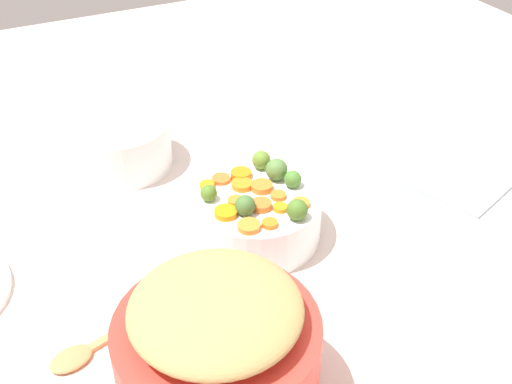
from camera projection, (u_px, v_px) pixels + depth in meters
The scene contains 26 objects.
tabletop at pixel (266, 226), 1.18m from camera, with size 2.40×2.40×0.02m, color silver.
serving_bowl_carrots at pixel (256, 216), 1.11m from camera, with size 0.23×0.23×0.09m, color white.
metal_pot at pixel (218, 364), 0.81m from camera, with size 0.26×0.26×0.15m, color red.
stuffing_mound at pixel (216, 309), 0.75m from camera, with size 0.21×0.21×0.05m, color tan.
carrot_slice_0 at pixel (207, 185), 1.11m from camera, with size 0.03×0.03×0.01m, color orange.
carrot_slice_1 at pixel (262, 187), 1.10m from camera, with size 0.04×0.04×0.01m, color orange.
carrot_slice_2 at pixel (301, 203), 1.07m from camera, with size 0.03×0.03×0.01m, color orange.
carrot_slice_3 at pixel (261, 205), 1.06m from camera, with size 0.03×0.03×0.01m, color orange.
carrot_slice_4 at pixel (280, 208), 1.06m from camera, with size 0.02×0.02×0.01m, color orange.
carrot_slice_5 at pixel (270, 224), 1.02m from camera, with size 0.03×0.03×0.01m, color orange.
carrot_slice_6 at pixel (249, 226), 1.02m from camera, with size 0.04×0.04×0.01m, color orange.
carrot_slice_7 at pixel (277, 196), 1.09m from camera, with size 0.03×0.03×0.01m, color orange.
carrot_slice_8 at pixel (226, 213), 1.04m from camera, with size 0.04×0.04×0.01m, color orange.
carrot_slice_9 at pixel (221, 179), 1.13m from camera, with size 0.03×0.03×0.01m, color orange.
carrot_slice_10 at pixel (241, 174), 1.14m from camera, with size 0.04×0.04×0.01m, color orange.
carrot_slice_11 at pixel (242, 185), 1.11m from camera, with size 0.04×0.04×0.01m, color orange.
carrot_slice_12 at pixel (236, 201), 1.07m from camera, with size 0.03×0.03×0.01m, color orange.
brussels_sprout_0 at pixel (277, 170), 1.12m from camera, with size 0.04×0.04×0.04m, color #537E3C.
brussels_sprout_1 at pixel (261, 160), 1.15m from camera, with size 0.03×0.03×0.03m, color olive.
brussels_sprout_2 at pixel (210, 194), 1.07m from camera, with size 0.03×0.03×0.03m, color #4D7926.
brussels_sprout_3 at pixel (245, 205), 1.04m from camera, with size 0.03×0.03×0.03m, color #436E32.
brussels_sprout_4 at pixel (296, 210), 1.03m from camera, with size 0.04×0.04×0.04m, color #497528.
brussels_sprout_5 at pixel (293, 179), 1.11m from camera, with size 0.03×0.03×0.03m, color #478031.
wooden_spoon at pixel (103, 341), 0.93m from camera, with size 0.10×0.27×0.01m.
casserole_dish at pixel (119, 144), 1.30m from camera, with size 0.21×0.21×0.10m, color white.
dish_towel at pixel (457, 184), 1.26m from camera, with size 0.17×0.14×0.01m, color #95AEB4.
Camera 1 is at (0.82, -0.42, 0.75)m, focal length 44.64 mm.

